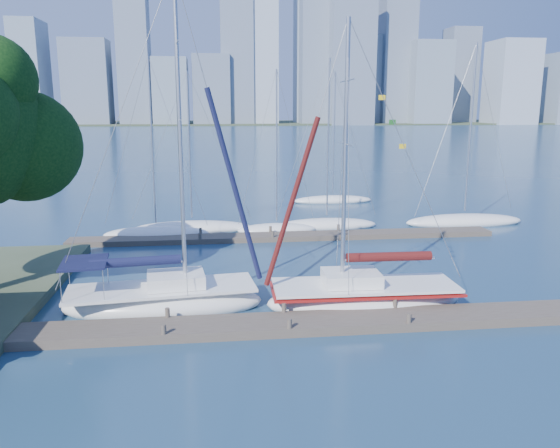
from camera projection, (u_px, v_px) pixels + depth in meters
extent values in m
plane|color=navy|center=(287.00, 329.00, 23.01)|extent=(700.00, 700.00, 0.00)
cube|color=#493F36|center=(287.00, 324.00, 22.97)|extent=(26.00, 2.00, 0.40)
cube|color=#493F36|center=(286.00, 237.00, 38.74)|extent=(30.00, 1.80, 0.36)
cube|color=#38472D|center=(220.00, 123.00, 333.85)|extent=(800.00, 100.00, 1.50)
sphere|color=black|center=(25.00, 146.00, 26.30)|extent=(5.34, 5.34, 5.34)
ellipsoid|color=white|center=(163.00, 304.00, 25.19)|extent=(9.44, 4.01, 1.61)
cube|color=white|center=(162.00, 288.00, 25.03)|extent=(8.74, 3.70, 0.13)
cube|color=white|center=(176.00, 279.00, 25.10)|extent=(2.77, 2.23, 0.59)
cylinder|color=silver|center=(180.00, 136.00, 23.83)|extent=(0.19, 0.19, 13.73)
cylinder|color=silver|center=(136.00, 264.00, 24.53)|extent=(4.32, 0.60, 0.11)
cylinder|color=black|center=(136.00, 262.00, 24.51)|extent=(4.01, 0.88, 0.43)
cube|color=black|center=(84.00, 262.00, 24.00)|extent=(2.20, 2.75, 0.09)
ellipsoid|color=white|center=(364.00, 300.00, 25.62)|extent=(9.27, 3.20, 1.62)
cube|color=white|center=(365.00, 285.00, 25.46)|extent=(8.59, 2.95, 0.13)
cube|color=white|center=(351.00, 278.00, 25.32)|extent=(2.62, 2.01, 0.59)
cylinder|color=silver|center=(345.00, 158.00, 24.12)|extent=(0.19, 0.19, 11.80)
cylinder|color=silver|center=(389.00, 259.00, 25.31)|extent=(4.36, 0.20, 0.11)
cylinder|color=#4B1010|center=(389.00, 257.00, 25.29)|extent=(4.02, 0.51, 0.43)
cube|color=maroon|center=(365.00, 289.00, 25.50)|extent=(8.78, 3.07, 0.11)
ellipsoid|color=white|center=(157.00, 234.00, 39.31)|extent=(7.82, 3.71, 1.15)
cylinder|color=silver|center=(152.00, 142.00, 37.93)|extent=(0.13, 0.13, 11.53)
ellipsoid|color=white|center=(192.00, 229.00, 41.18)|extent=(9.06, 2.90, 1.17)
cylinder|color=silver|center=(190.00, 146.00, 39.89)|extent=(0.13, 0.13, 10.66)
ellipsoid|color=white|center=(277.00, 230.00, 40.92)|extent=(6.20, 3.06, 0.97)
cylinder|color=silver|center=(277.00, 147.00, 39.63)|extent=(0.11, 0.11, 10.95)
ellipsoid|color=white|center=(327.00, 225.00, 42.37)|extent=(7.94, 2.60, 1.10)
cylinder|color=silver|center=(328.00, 139.00, 40.99)|extent=(0.12, 0.12, 11.73)
ellipsoid|color=white|center=(464.00, 222.00, 43.59)|extent=(9.93, 5.01, 1.25)
cylinder|color=silver|center=(471.00, 129.00, 42.07)|extent=(0.14, 0.14, 12.77)
ellipsoid|color=white|center=(333.00, 200.00, 53.87)|extent=(7.95, 2.75, 1.01)
cylinder|color=silver|center=(334.00, 133.00, 52.51)|extent=(0.11, 0.11, 11.62)
cube|color=#99A7B8|center=(3.00, 87.00, 304.41)|extent=(14.80, 14.18, 41.56)
cube|color=gray|center=(31.00, 74.00, 282.26)|extent=(14.20, 23.42, 53.10)
cube|color=slate|center=(87.00, 83.00, 289.68)|extent=(23.65, 17.63, 44.53)
cube|color=#99A7B8|center=(136.00, 89.00, 314.01)|extent=(13.39, 17.61, 39.80)
cube|color=gray|center=(171.00, 92.00, 293.14)|extent=(18.31, 19.81, 35.27)
cube|color=slate|center=(211.00, 90.00, 297.12)|extent=(20.04, 16.86, 37.31)
cube|color=#99A7B8|center=(257.00, 38.00, 296.91)|extent=(21.74, 14.99, 93.46)
cube|color=gray|center=(308.00, 54.00, 316.57)|extent=(14.92, 17.46, 79.91)
cube|color=slate|center=(351.00, 59.00, 294.36)|extent=(23.36, 18.95, 70.01)
cube|color=#99A7B8|center=(378.00, 81.00, 314.61)|extent=(15.38, 17.11, 49.19)
cube|color=gray|center=(428.00, 83.00, 303.15)|extent=(21.52, 18.80, 45.03)
cube|color=slate|center=(459.00, 76.00, 334.59)|extent=(17.44, 17.52, 56.41)
cube|color=#99A7B8|center=(511.00, 83.00, 307.91)|extent=(22.86, 23.94, 46.05)
cube|color=slate|center=(132.00, 16.00, 287.71)|extent=(16.25, 18.00, 113.86)
cube|color=slate|center=(236.00, 28.00, 295.14)|extent=(17.44, 18.00, 102.86)
cube|color=slate|center=(318.00, 35.00, 300.88)|extent=(19.78, 18.00, 97.13)
cube|color=slate|center=(397.00, 40.00, 306.48)|extent=(18.31, 18.00, 92.74)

